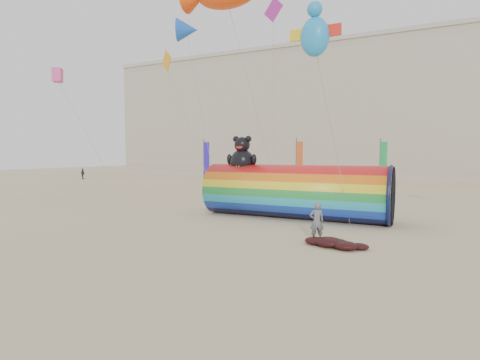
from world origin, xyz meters
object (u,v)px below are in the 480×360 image
at_px(hotel_building, 287,117).
at_px(fabric_bundle, 334,243).
at_px(windsock_assembly, 294,190).
at_px(kite_handler, 317,222).

xyz_separation_m(hotel_building, fabric_bundle, (18.22, -47.40, -10.14)).
bearing_deg(windsock_assembly, kite_handler, -62.80).
relative_size(hotel_building, kite_handler, 34.81).
height_order(hotel_building, fabric_bundle, hotel_building).
bearing_deg(hotel_building, kite_handler, -69.66).
xyz_separation_m(windsock_assembly, fabric_bundle, (3.64, -6.02, -1.49)).
bearing_deg(fabric_bundle, kite_handler, 142.07).
bearing_deg(windsock_assembly, fabric_bundle, -58.83).
distance_m(hotel_building, kite_handler, 50.68).
xyz_separation_m(kite_handler, fabric_bundle, (0.91, -0.71, -0.70)).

